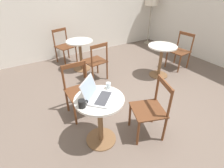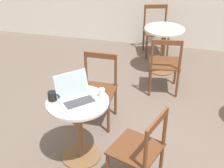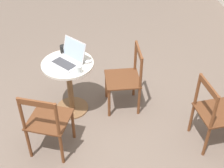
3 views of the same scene
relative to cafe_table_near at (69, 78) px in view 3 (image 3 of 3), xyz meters
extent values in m
plane|color=#66564C|center=(0.74, 0.20, -0.53)|extent=(16.00, 16.00, 0.00)
cylinder|color=brown|center=(0.00, 0.00, -0.52)|extent=(0.44, 0.44, 0.02)
cylinder|color=brown|center=(0.00, 0.00, -0.16)|extent=(0.07, 0.07, 0.71)
cylinder|color=silver|center=(0.00, 0.00, 0.21)|extent=(0.65, 0.65, 0.03)
cylinder|color=brown|center=(0.40, -0.35, -0.31)|extent=(0.04, 0.04, 0.44)
cylinder|color=brown|center=(0.53, 0.02, -0.31)|extent=(0.04, 0.04, 0.44)
cylinder|color=brown|center=(0.77, -0.48, -0.31)|extent=(0.04, 0.04, 0.44)
cylinder|color=brown|center=(0.90, -0.11, -0.31)|extent=(0.04, 0.04, 0.44)
cube|color=#562F1A|center=(0.65, -0.23, -0.08)|extent=(0.57, 0.57, 0.02)
cylinder|color=brown|center=(0.77, -0.48, 0.15)|extent=(0.04, 0.04, 0.43)
cylinder|color=brown|center=(0.90, -0.11, 0.15)|extent=(0.04, 0.04, 0.43)
cube|color=brown|center=(0.84, -0.30, 0.33)|extent=(0.16, 0.41, 0.07)
cylinder|color=brown|center=(0.20, 0.49, -0.31)|extent=(0.04, 0.04, 0.44)
cylinder|color=brown|center=(-0.20, 0.49, -0.31)|extent=(0.04, 0.04, 0.44)
cylinder|color=brown|center=(0.20, 0.89, -0.31)|extent=(0.04, 0.04, 0.44)
cylinder|color=brown|center=(-0.19, 0.89, -0.31)|extent=(0.04, 0.04, 0.44)
cube|color=#562F1A|center=(0.00, 0.69, -0.08)|extent=(0.45, 0.45, 0.02)
cylinder|color=brown|center=(0.20, 0.89, 0.15)|extent=(0.04, 0.04, 0.43)
cylinder|color=brown|center=(-0.19, 0.89, 0.15)|extent=(0.04, 0.04, 0.43)
cube|color=brown|center=(0.00, 0.89, 0.33)|extent=(0.42, 0.03, 0.07)
cylinder|color=brown|center=(0.54, 1.86, -0.31)|extent=(0.04, 0.04, 0.44)
cylinder|color=brown|center=(0.59, 1.47, -0.31)|extent=(0.04, 0.04, 0.44)
cylinder|color=brown|center=(0.98, 1.52, -0.31)|extent=(0.04, 0.04, 0.44)
cube|color=#562F1A|center=(0.76, 1.69, -0.08)|extent=(0.50, 0.50, 0.02)
cylinder|color=brown|center=(0.59, 1.47, 0.15)|extent=(0.04, 0.04, 0.43)
cylinder|color=brown|center=(0.98, 1.52, 0.15)|extent=(0.04, 0.04, 0.43)
cube|color=brown|center=(0.78, 1.50, 0.33)|extent=(0.42, 0.08, 0.07)
cube|color=#B7B7BC|center=(0.02, -0.03, 0.23)|extent=(0.43, 0.43, 0.02)
cube|color=#38383D|center=(0.04, -0.04, 0.24)|extent=(0.32, 0.31, 0.00)
cube|color=#B7B7BC|center=(-0.09, 0.09, 0.36)|extent=(0.32, 0.31, 0.24)
cube|color=#9EB2C6|center=(-0.09, 0.09, 0.36)|extent=(0.29, 0.28, 0.22)
ellipsoid|color=#B7B7BC|center=(0.02, 0.25, 0.24)|extent=(0.06, 0.10, 0.03)
cylinder|color=black|center=(-0.25, -0.05, 0.27)|extent=(0.08, 0.08, 0.10)
torus|color=black|center=(-0.20, -0.05, 0.28)|extent=(0.06, 0.01, 0.06)
cylinder|color=silver|center=(0.22, 0.14, 0.27)|extent=(0.07, 0.07, 0.09)
camera|label=1|loc=(-0.79, -1.62, 1.55)|focal=28.00mm
camera|label=2|loc=(0.95, -2.50, 1.98)|focal=50.00mm
camera|label=3|loc=(3.22, 0.19, 2.39)|focal=50.00mm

